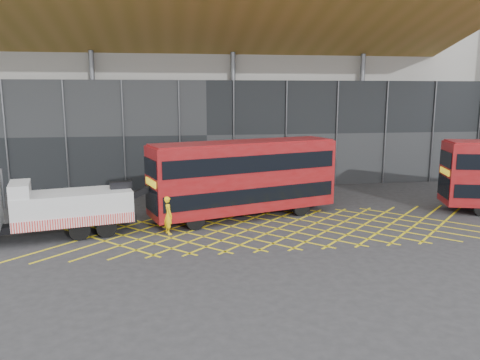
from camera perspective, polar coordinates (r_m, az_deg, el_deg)
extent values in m
plane|color=#29292C|center=(24.35, -6.50, -6.40)|extent=(120.00, 120.00, 0.00)
cube|color=yellow|center=(24.67, -17.79, -6.61)|extent=(7.16, 7.16, 0.01)
cube|color=yellow|center=(24.67, -17.79, -6.61)|extent=(7.16, 7.16, 0.01)
cube|color=yellow|center=(24.46, -14.06, -6.56)|extent=(7.16, 7.16, 0.01)
cube|color=yellow|center=(24.46, -14.06, -6.56)|extent=(7.16, 7.16, 0.01)
cube|color=yellow|center=(24.35, -10.29, -6.49)|extent=(7.16, 7.16, 0.01)
cube|color=yellow|center=(24.35, -10.29, -6.49)|extent=(7.16, 7.16, 0.01)
cube|color=yellow|center=(24.35, -6.50, -6.38)|extent=(7.16, 7.16, 0.01)
cube|color=yellow|center=(24.35, -6.50, -6.38)|extent=(7.16, 7.16, 0.01)
cube|color=yellow|center=(24.45, -2.73, -6.25)|extent=(7.16, 7.16, 0.01)
cube|color=yellow|center=(24.45, -2.73, -6.25)|extent=(7.16, 7.16, 0.01)
cube|color=yellow|center=(24.66, 0.99, -6.10)|extent=(7.16, 7.16, 0.01)
cube|color=yellow|center=(24.66, 0.99, -6.10)|extent=(7.16, 7.16, 0.01)
cube|color=yellow|center=(24.97, 4.63, -5.92)|extent=(7.16, 7.16, 0.01)
cube|color=yellow|center=(24.97, 4.63, -5.92)|extent=(7.16, 7.16, 0.01)
cube|color=yellow|center=(25.37, 8.17, -5.73)|extent=(7.16, 7.16, 0.01)
cube|color=yellow|center=(25.37, 8.17, -5.73)|extent=(7.16, 7.16, 0.01)
cube|color=yellow|center=(25.87, 11.58, -5.52)|extent=(7.16, 7.16, 0.01)
cube|color=yellow|center=(25.87, 11.58, -5.52)|extent=(7.16, 7.16, 0.01)
cube|color=yellow|center=(26.45, 14.85, -5.30)|extent=(7.16, 7.16, 0.01)
cube|color=yellow|center=(26.45, 14.85, -5.30)|extent=(7.16, 7.16, 0.01)
cube|color=yellow|center=(27.12, 17.97, -5.08)|extent=(7.16, 7.16, 0.01)
cube|color=yellow|center=(27.12, 17.97, -5.08)|extent=(7.16, 7.16, 0.01)
cube|color=yellow|center=(27.86, 20.92, -4.85)|extent=(7.16, 7.16, 0.01)
cube|color=yellow|center=(27.86, 20.92, -4.85)|extent=(7.16, 7.16, 0.01)
cube|color=yellow|center=(28.68, 23.72, -4.62)|extent=(7.16, 7.16, 0.01)
cube|color=yellow|center=(28.68, 23.72, -4.62)|extent=(7.16, 7.16, 0.01)
cube|color=gray|center=(42.43, -5.02, 13.12)|extent=(55.00, 14.00, 18.00)
cube|color=black|center=(35.23, -4.12, 5.53)|extent=(55.00, 0.80, 8.00)
cube|color=olive|center=(31.61, -7.56, 18.52)|extent=(40.00, 11.93, 4.07)
cylinder|color=#595B60|center=(35.24, -17.28, 6.71)|extent=(0.36, 0.36, 10.00)
cylinder|color=#595B60|center=(35.18, -0.84, 7.18)|extent=(0.36, 0.36, 10.00)
cylinder|color=#595B60|center=(37.85, 14.45, 7.09)|extent=(0.36, 0.36, 10.00)
cube|color=black|center=(25.09, -22.44, -5.13)|extent=(8.64, 2.83, 0.32)
cube|color=silver|center=(24.88, -19.64, -3.01)|extent=(6.02, 3.49, 1.46)
cube|color=red|center=(23.88, -19.45, -4.90)|extent=(5.52, 1.32, 0.50)
cube|color=silver|center=(24.72, -25.28, -1.01)|extent=(1.38, 2.34, 0.64)
cube|color=black|center=(24.88, -14.32, -0.68)|extent=(1.17, 0.69, 0.46)
cube|color=black|center=(25.09, -12.21, -1.55)|extent=(2.01, 0.76, 0.99)
cylinder|color=black|center=(24.29, -15.96, -5.56)|extent=(1.05, 0.54, 1.00)
cylinder|color=black|center=(26.13, -16.39, -4.45)|extent=(1.05, 0.54, 1.00)
cylinder|color=#595B60|center=(25.70, -26.96, -0.95)|extent=(0.13, 0.13, 2.00)
cube|color=maroon|center=(26.58, 0.52, 0.46)|extent=(11.05, 5.63, 3.81)
cube|color=black|center=(26.76, 0.51, -1.42)|extent=(10.66, 5.56, 0.83)
cube|color=black|center=(26.45, 0.52, 2.33)|extent=(10.66, 5.56, 0.93)
cube|color=black|center=(24.85, -10.74, -2.43)|extent=(0.72, 2.12, 1.28)
cube|color=black|center=(24.53, -10.87, 1.49)|extent=(0.72, 2.12, 0.93)
cube|color=yellow|center=(24.66, -10.83, -0.32)|extent=(0.58, 1.69, 0.34)
cube|color=maroon|center=(26.31, 0.52, 4.61)|extent=(10.78, 5.38, 0.12)
cylinder|color=black|center=(24.68, -5.51, -4.92)|extent=(1.06, 0.59, 1.02)
cylinder|color=black|center=(26.68, -7.18, -3.77)|extent=(1.06, 0.59, 1.02)
cylinder|color=black|center=(27.59, 7.39, -3.29)|extent=(1.06, 0.59, 1.02)
cylinder|color=black|center=(29.40, 5.03, -2.38)|extent=(1.06, 0.59, 1.02)
cube|color=black|center=(30.86, 23.57, -0.69)|extent=(0.65, 2.08, 1.24)
cube|color=black|center=(30.61, 23.79, 2.38)|extent=(0.65, 2.08, 0.91)
cube|color=yellow|center=(30.71, 23.67, 0.97)|extent=(0.53, 1.65, 0.33)
cylinder|color=black|center=(32.64, 26.18, -2.17)|extent=(1.03, 0.55, 0.99)
imported|color=yellow|center=(24.01, -8.77, -4.25)|extent=(0.70, 0.84, 1.98)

